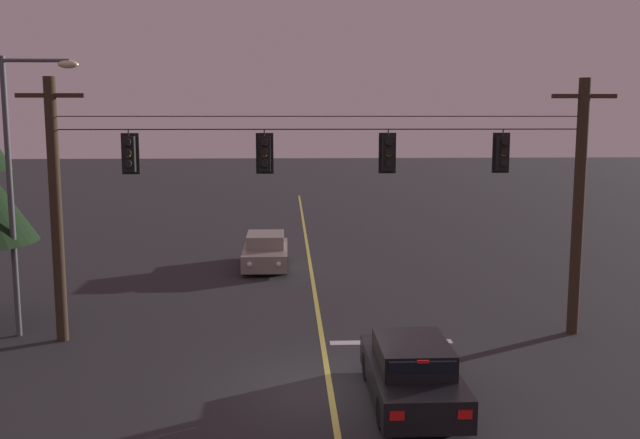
{
  "coord_description": "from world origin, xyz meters",
  "views": [
    {
      "loc": [
        -0.96,
        -15.51,
        6.21
      ],
      "look_at": [
        0.0,
        4.99,
        3.22
      ],
      "focal_mm": 39.97,
      "sensor_mm": 36.0,
      "label": 1
    }
  ],
  "objects": [
    {
      "name": "ground_plane",
      "position": [
        0.0,
        0.0,
        0.0
      ],
      "size": [
        180.0,
        180.0,
        0.0
      ],
      "primitive_type": "plane",
      "color": "#28282B"
    },
    {
      "name": "lane_centre_stripe",
      "position": [
        0.0,
        9.99,
        0.0
      ],
      "size": [
        0.14,
        60.0,
        0.01
      ],
      "primitive_type": "cube",
      "color": "#D1C64C",
      "rests_on": "ground"
    },
    {
      "name": "stop_bar_paint",
      "position": [
        1.9,
        3.39,
        0.0
      ],
      "size": [
        3.4,
        0.36,
        0.01
      ],
      "primitive_type": "cube",
      "color": "silver",
      "rests_on": "ground"
    },
    {
      "name": "signal_span_assembly",
      "position": [
        0.0,
        3.99,
        3.77
      ],
      "size": [
        16.28,
        0.32,
        7.25
      ],
      "color": "#38281C",
      "rests_on": "ground"
    },
    {
      "name": "traffic_light_leftmost",
      "position": [
        -5.21,
        3.97,
        5.19
      ],
      "size": [
        0.48,
        0.41,
        1.22
      ],
      "color": "black"
    },
    {
      "name": "traffic_light_left_inner",
      "position": [
        -1.56,
        3.97,
        5.19
      ],
      "size": [
        0.48,
        0.41,
        1.22
      ],
      "color": "black"
    },
    {
      "name": "traffic_light_centre",
      "position": [
        1.83,
        3.97,
        5.19
      ],
      "size": [
        0.48,
        0.41,
        1.22
      ],
      "color": "black"
    },
    {
      "name": "traffic_light_right_inner",
      "position": [
        5.02,
        3.97,
        5.19
      ],
      "size": [
        0.48,
        0.41,
        1.22
      ],
      "color": "black"
    },
    {
      "name": "car_waiting_near_lane",
      "position": [
        1.74,
        -0.72,
        0.65
      ],
      "size": [
        1.8,
        4.33,
        1.39
      ],
      "color": "black",
      "rests_on": "ground"
    },
    {
      "name": "car_oncoming_lead",
      "position": [
        -1.85,
        13.52,
        0.65
      ],
      "size": [
        1.8,
        4.42,
        1.39
      ],
      "color": "gray",
      "rests_on": "ground"
    },
    {
      "name": "street_lamp_corner",
      "position": [
        -8.3,
        4.48,
        4.71
      ],
      "size": [
        2.11,
        0.3,
        7.81
      ],
      "color": "#4C4F54",
      "rests_on": "ground"
    }
  ]
}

